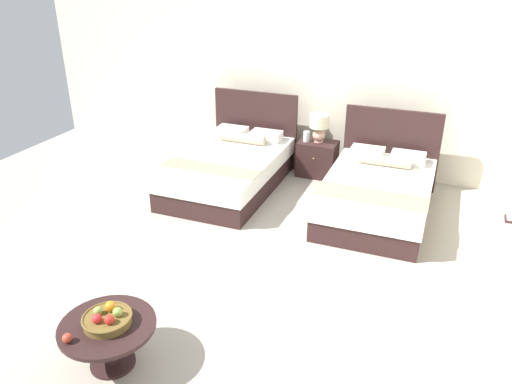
{
  "coord_description": "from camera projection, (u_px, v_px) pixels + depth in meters",
  "views": [
    {
      "loc": [
        1.89,
        -4.43,
        3.16
      ],
      "look_at": [
        -0.14,
        0.51,
        0.63
      ],
      "focal_mm": 35.54,
      "sensor_mm": 36.0,
      "label": 1
    }
  ],
  "objects": [
    {
      "name": "ground_plane",
      "position": [
        251.0,
        263.0,
        5.71
      ],
      "size": [
        10.22,
        9.91,
        0.02
      ],
      "primitive_type": "cube",
      "color": "#ACA191"
    },
    {
      "name": "wall_back",
      "position": [
        330.0,
        86.0,
        7.78
      ],
      "size": [
        10.22,
        0.12,
        2.63
      ],
      "primitive_type": "cube",
      "color": "silver",
      "rests_on": "ground"
    },
    {
      "name": "bed_near_window",
      "position": [
        230.0,
        168.0,
        7.44
      ],
      "size": [
        1.4,
        2.24,
        1.2
      ],
      "color": "#301C1B",
      "rests_on": "ground"
    },
    {
      "name": "bed_near_corner",
      "position": [
        378.0,
        192.0,
        6.7
      ],
      "size": [
        1.38,
        2.1,
        1.17
      ],
      "color": "#301C1B",
      "rests_on": "ground"
    },
    {
      "name": "nightstand",
      "position": [
        317.0,
        159.0,
        7.84
      ],
      "size": [
        0.59,
        0.43,
        0.55
      ],
      "color": "#301C1B",
      "rests_on": "ground"
    },
    {
      "name": "table_lamp",
      "position": [
        319.0,
        125.0,
        7.63
      ],
      "size": [
        0.3,
        0.3,
        0.43
      ],
      "color": "tan",
      "rests_on": "nightstand"
    },
    {
      "name": "vase",
      "position": [
        307.0,
        136.0,
        7.72
      ],
      "size": [
        0.1,
        0.1,
        0.16
      ],
      "color": "silver",
      "rests_on": "nightstand"
    },
    {
      "name": "coffee_table",
      "position": [
        108.0,
        334.0,
        4.16
      ],
      "size": [
        0.79,
        0.79,
        0.42
      ],
      "color": "#301C1B",
      "rests_on": "ground"
    },
    {
      "name": "fruit_bowl",
      "position": [
        107.0,
        318.0,
        4.11
      ],
      "size": [
        0.41,
        0.41,
        0.15
      ],
      "color": "brown",
      "rests_on": "coffee_table"
    },
    {
      "name": "loose_apple",
      "position": [
        67.0,
        338.0,
        3.92
      ],
      "size": [
        0.08,
        0.08,
        0.08
      ],
      "color": "#B33A26",
      "rests_on": "coffee_table"
    }
  ]
}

